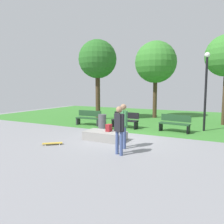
# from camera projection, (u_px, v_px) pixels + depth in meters

# --- Properties ---
(ground_plane) EXTENTS (28.00, 28.00, 0.00)m
(ground_plane) POSITION_uv_depth(u_px,v_px,m) (122.00, 138.00, 10.21)
(ground_plane) COLOR gray
(grass_lawn) EXTENTS (26.60, 12.81, 0.01)m
(grass_lawn) POSITION_uv_depth(u_px,v_px,m) (163.00, 118.00, 16.91)
(grass_lawn) COLOR #387A2D
(grass_lawn) RESTS_ON ground_plane
(concrete_ledge) EXTENTS (1.82, 0.98, 0.39)m
(concrete_ledge) POSITION_uv_depth(u_px,v_px,m) (105.00, 136.00, 9.79)
(concrete_ledge) COLOR gray
(concrete_ledge) RESTS_ON ground_plane
(backpack_on_ledge) EXTENTS (0.21, 0.28, 0.32)m
(backpack_on_ledge) POSITION_uv_depth(u_px,v_px,m) (109.00, 128.00, 9.77)
(backpack_on_ledge) COLOR maroon
(backpack_on_ledge) RESTS_ON concrete_ledge
(skater_performing_trick) EXTENTS (0.40, 0.31, 1.70)m
(skater_performing_trick) POSITION_uv_depth(u_px,v_px,m) (119.00, 127.00, 7.54)
(skater_performing_trick) COLOR #3F5184
(skater_performing_trick) RESTS_ON ground_plane
(skater_watching) EXTENTS (0.37, 0.36, 1.72)m
(skater_watching) POSITION_uv_depth(u_px,v_px,m) (123.00, 122.00, 8.38)
(skater_watching) COLOR #3F5184
(skater_watching) RESTS_ON ground_plane
(skateboard_by_ledge) EXTENTS (0.74, 0.67, 0.08)m
(skateboard_by_ledge) POSITION_uv_depth(u_px,v_px,m) (52.00, 143.00, 8.96)
(skateboard_by_ledge) COLOR gold
(skateboard_by_ledge) RESTS_ON ground_plane
(park_bench_center_lawn) EXTENTS (1.63, 0.59, 0.91)m
(park_bench_center_lawn) POSITION_uv_depth(u_px,v_px,m) (125.00, 120.00, 12.75)
(park_bench_center_lawn) COLOR black
(park_bench_center_lawn) RESTS_ON ground_plane
(park_bench_by_oak) EXTENTS (1.64, 0.65, 0.91)m
(park_bench_by_oak) POSITION_uv_depth(u_px,v_px,m) (175.00, 123.00, 11.56)
(park_bench_by_oak) COLOR #1E4223
(park_bench_by_oak) RESTS_ON ground_plane
(park_bench_near_path) EXTENTS (1.62, 0.56, 0.91)m
(park_bench_near_path) POSITION_uv_depth(u_px,v_px,m) (89.00, 117.00, 13.70)
(park_bench_near_path) COLOR #1E4223
(park_bench_near_path) RESTS_ON ground_plane
(tree_slender_maple) EXTENTS (3.18, 3.18, 5.90)m
(tree_slender_maple) POSITION_uv_depth(u_px,v_px,m) (156.00, 62.00, 16.73)
(tree_slender_maple) COLOR #42301E
(tree_slender_maple) RESTS_ON grass_lawn
(tree_broad_elm) EXTENTS (2.78, 2.78, 5.81)m
(tree_broad_elm) POSITION_uv_depth(u_px,v_px,m) (98.00, 60.00, 15.85)
(tree_broad_elm) COLOR #42301E
(tree_broad_elm) RESTS_ON grass_lawn
(lamp_post) EXTENTS (0.28, 0.28, 4.20)m
(lamp_post) POSITION_uv_depth(u_px,v_px,m) (206.00, 84.00, 11.60)
(lamp_post) COLOR black
(lamp_post) RESTS_ON ground_plane
(trash_bin) EXTENTS (0.45, 0.45, 0.87)m
(trash_bin) POSITION_uv_depth(u_px,v_px,m) (102.00, 122.00, 12.17)
(trash_bin) COLOR #4C4C51
(trash_bin) RESTS_ON ground_plane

